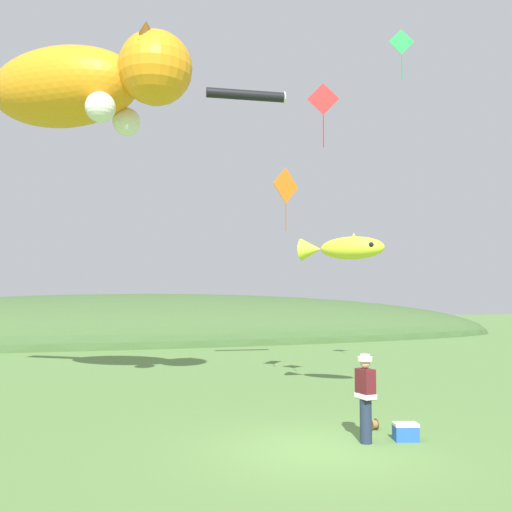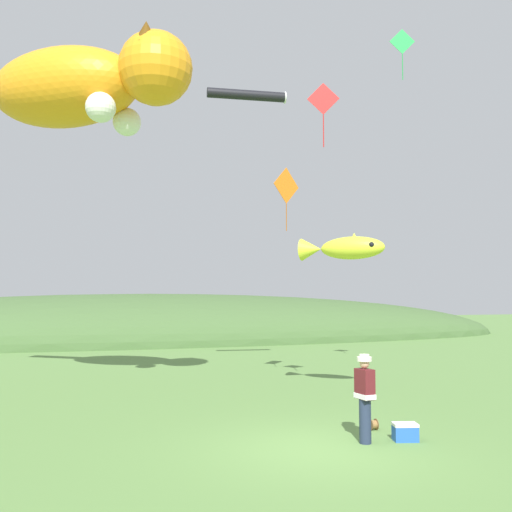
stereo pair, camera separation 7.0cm
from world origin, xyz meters
name	(u,v)px [view 2 (the right image)]	position (x,y,z in m)	size (l,w,h in m)	color
ground_plane	(318,450)	(0.00, 0.00, 0.00)	(120.00, 120.00, 0.00)	#5B8442
distant_hill_ridge	(149,341)	(0.00, 27.17, 0.00)	(52.27, 12.06, 6.05)	#426033
festival_attendant	(365,395)	(1.11, 0.18, 0.95)	(0.31, 0.45, 1.77)	#232D47
kite_spool	(373,424)	(1.81, 1.13, 0.12)	(0.15, 0.24, 0.24)	olive
picnic_cooler	(405,432)	(1.98, 0.10, 0.18)	(0.56, 0.44, 0.36)	blue
kite_giant_cat	(83,86)	(-4.43, 6.97, 9.15)	(7.79, 5.89, 2.76)	orange
kite_fish_windsock	(343,248)	(2.95, 4.86, 4.35)	(2.33, 2.21, 0.78)	yellow
kite_tube_streamer	(248,95)	(1.28, 9.11, 10.21)	(2.92, 0.72, 0.44)	black
kite_diamond_orange	(286,186)	(2.00, 7.06, 6.53)	(1.07, 0.56, 2.10)	orange
kite_diamond_red	(323,100)	(1.83, 3.69, 8.29)	(0.83, 0.34, 1.78)	red
kite_diamond_green	(402,42)	(5.80, 6.03, 11.46)	(0.82, 0.26, 1.76)	green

